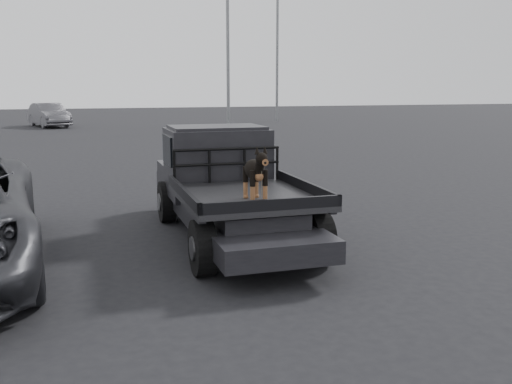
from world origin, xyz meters
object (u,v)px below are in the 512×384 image
object	(u,v)px
distant_car_a	(49,115)
floodlight_mid	(227,2)
flatbed_ute	(231,211)
dog	(255,174)

from	to	relation	value
distant_car_a	floodlight_mid	size ratio (longest dim) A/B	0.34
flatbed_ute	dog	size ratio (longest dim) A/B	7.30
floodlight_mid	dog	bearing A→B (deg)	-103.62
distant_car_a	floodlight_mid	distance (m)	13.06
flatbed_ute	floodlight_mid	bearing A→B (deg)	75.60
floodlight_mid	flatbed_ute	bearing A→B (deg)	-104.40
dog	distant_car_a	size ratio (longest dim) A/B	0.17
dog	floodlight_mid	xyz separation A→B (m)	(5.87, 24.24, 5.75)
dog	distant_car_a	world-z (taller)	dog
flatbed_ute	distant_car_a	xyz separation A→B (m)	(-4.04, 28.52, 0.26)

